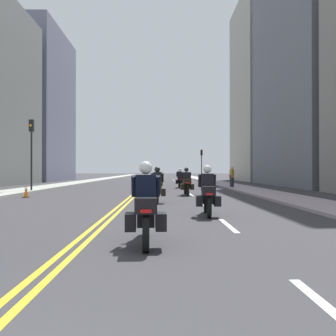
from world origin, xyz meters
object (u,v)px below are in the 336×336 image
(motorcycle_1, at_px, (208,195))
(traffic_light_far, at_px, (202,159))
(motorcycle_0, at_px, (146,211))
(motorcycle_3, at_px, (187,184))
(motorcycle_4, at_px, (158,182))
(motorcycle_2, at_px, (157,188))
(motorcycle_6, at_px, (159,179))
(traffic_light_near, at_px, (31,142))
(motorcycle_5, at_px, (180,180))
(traffic_cone_0, at_px, (26,191))
(pedestrian_0, at_px, (232,177))

(motorcycle_1, bearing_deg, traffic_light_far, 87.00)
(motorcycle_0, relative_size, motorcycle_1, 1.06)
(motorcycle_3, distance_m, motorcycle_4, 5.09)
(motorcycle_2, relative_size, motorcycle_4, 0.93)
(motorcycle_6, bearing_deg, traffic_light_near, -131.17)
(motorcycle_2, bearing_deg, traffic_light_far, 80.82)
(motorcycle_4, relative_size, motorcycle_6, 1.09)
(motorcycle_6, bearing_deg, motorcycle_5, -73.11)
(motorcycle_1, relative_size, traffic_cone_0, 3.09)
(motorcycle_1, relative_size, motorcycle_6, 1.01)
(motorcycle_1, bearing_deg, motorcycle_0, -108.70)
(motorcycle_3, bearing_deg, motorcycle_2, -110.64)
(traffic_cone_0, bearing_deg, traffic_light_near, 106.69)
(motorcycle_1, xyz_separation_m, traffic_light_far, (4.08, 39.22, 2.38))
(pedestrian_0, bearing_deg, traffic_light_near, -26.25)
(motorcycle_2, xyz_separation_m, motorcycle_4, (-0.10, 9.63, -0.00))
(motorcycle_2, distance_m, traffic_cone_0, 7.86)
(traffic_light_near, bearing_deg, traffic_cone_0, -73.31)
(motorcycle_3, height_order, traffic_light_near, traffic_light_near)
(motorcycle_0, relative_size, pedestrian_0, 1.27)
(motorcycle_2, distance_m, traffic_light_far, 35.01)
(motorcycle_1, distance_m, pedestrian_0, 18.26)
(pedestrian_0, bearing_deg, motorcycle_0, 31.01)
(motorcycle_0, height_order, traffic_cone_0, motorcycle_0)
(motorcycle_4, distance_m, motorcycle_6, 9.47)
(motorcycle_2, height_order, traffic_light_far, traffic_light_far)
(motorcycle_2, distance_m, motorcycle_4, 9.63)
(motorcycle_0, relative_size, motorcycle_4, 0.98)
(motorcycle_3, xyz_separation_m, pedestrian_0, (4.22, 8.15, 0.25))
(motorcycle_0, relative_size, motorcycle_2, 1.05)
(traffic_light_far, bearing_deg, traffic_cone_0, -112.45)
(motorcycle_4, distance_m, pedestrian_0, 6.86)
(motorcycle_4, bearing_deg, traffic_cone_0, -135.00)
(motorcycle_4, relative_size, traffic_light_far, 0.53)
(traffic_light_near, bearing_deg, motorcycle_0, -64.25)
(motorcycle_1, distance_m, traffic_cone_0, 11.96)
(motorcycle_0, bearing_deg, traffic_light_near, 113.11)
(motorcycle_0, xyz_separation_m, motorcycle_5, (1.83, 23.23, 0.01))
(traffic_light_far, bearing_deg, motorcycle_6, -110.87)
(traffic_light_far, bearing_deg, motorcycle_5, -101.14)
(motorcycle_3, xyz_separation_m, motorcycle_4, (-1.75, 4.78, -0.01))
(pedestrian_0, bearing_deg, motorcycle_6, -89.53)
(traffic_light_far, bearing_deg, traffic_light_near, -118.83)
(motorcycle_5, relative_size, motorcycle_6, 1.07)
(traffic_light_near, bearing_deg, traffic_light_far, 61.17)
(motorcycle_0, xyz_separation_m, motorcycle_3, (1.76, 14.10, 0.01))
(motorcycle_6, bearing_deg, motorcycle_3, -85.74)
(motorcycle_1, xyz_separation_m, motorcycle_4, (-1.77, 14.40, -0.01))
(motorcycle_6, bearing_deg, motorcycle_0, -92.77)
(motorcycle_4, height_order, traffic_light_near, traffic_light_near)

